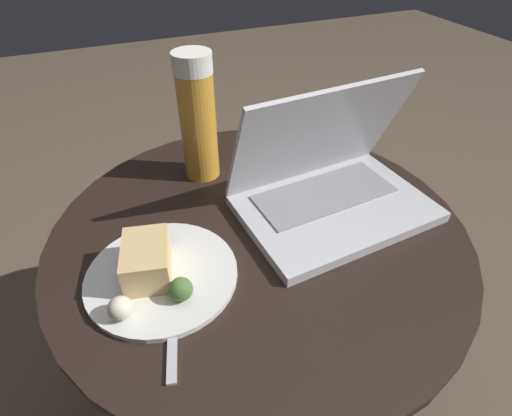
% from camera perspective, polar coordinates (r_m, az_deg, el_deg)
% --- Properties ---
extents(ground_plane, '(6.00, 6.00, 0.00)m').
position_cam_1_polar(ground_plane, '(1.10, 0.27, -24.02)').
color(ground_plane, brown).
extents(table, '(0.69, 0.69, 0.54)m').
position_cam_1_polar(table, '(0.78, 0.36, -11.04)').
color(table, '#9E9EA3').
rests_on(table, ground_plane).
extents(laptop, '(0.33, 0.24, 0.22)m').
position_cam_1_polar(laptop, '(0.70, 10.43, 3.37)').
color(laptop, silver).
rests_on(laptop, table).
extents(beer_glass, '(0.07, 0.07, 0.24)m').
position_cam_1_polar(beer_glass, '(0.74, -8.33, 12.56)').
color(beer_glass, gold).
rests_on(beer_glass, table).
extents(snack_plate, '(0.22, 0.22, 0.06)m').
position_cam_1_polar(snack_plate, '(0.59, -14.13, -8.76)').
color(snack_plate, silver).
rests_on(snack_plate, table).
extents(fork, '(0.06, 0.17, 0.00)m').
position_cam_1_polar(fork, '(0.56, -11.76, -14.34)').
color(fork, '#B2B2B7').
rests_on(fork, table).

